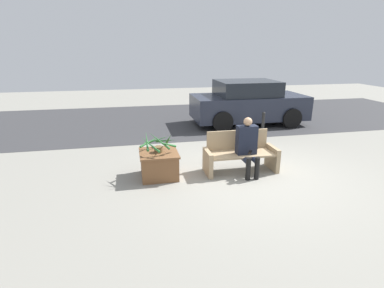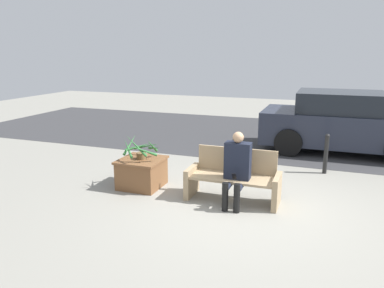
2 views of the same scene
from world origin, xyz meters
name	(u,v)px [view 1 (image 1 of 2)]	position (x,y,z in m)	size (l,w,h in m)	color
ground_plane	(254,175)	(0.00, 0.00, 0.00)	(30.00, 30.00, 0.00)	gray
road_surface	(197,118)	(0.00, 5.65, 0.00)	(20.00, 6.00, 0.01)	#38383A
bench	(240,154)	(-0.22, 0.32, 0.39)	(1.59, 0.60, 0.87)	tan
person_seated	(248,144)	(-0.13, 0.13, 0.67)	(0.43, 0.58, 1.24)	black
planter_box	(159,163)	(-2.01, 0.34, 0.29)	(0.79, 0.81, 0.55)	brown
potted_plant	(158,143)	(-2.01, 0.35, 0.74)	(0.79, 0.77, 0.51)	brown
parked_car	(248,103)	(1.57, 4.41, 0.76)	(3.96, 1.98, 1.54)	#232838
bollard_post	(263,126)	(1.25, 2.39, 0.45)	(0.10, 0.10, 0.86)	black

